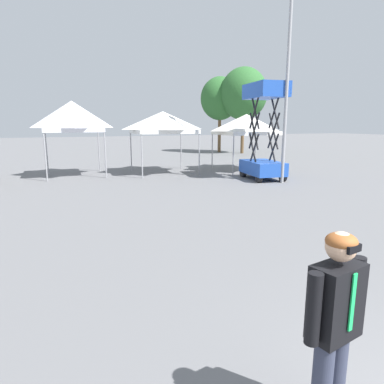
{
  "coord_description": "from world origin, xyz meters",
  "views": [
    {
      "loc": [
        -2.92,
        -0.57,
        2.57
      ],
      "look_at": [
        -0.48,
        5.21,
        1.3
      ],
      "focal_mm": 31.79,
      "sensor_mm": 36.0,
      "label": 1
    }
  ],
  "objects_px": {
    "canopy_tent_behind_right": "(246,124)",
    "light_pole_near_lift": "(289,48)",
    "canopy_tent_left_of_center": "(163,122)",
    "tree_behind_tents_center": "(220,99)",
    "scissor_lift": "(263,151)",
    "person_foreground": "(334,323)",
    "tree_behind_tents_right": "(244,94)",
    "canopy_tent_right_of_center": "(72,117)"
  },
  "relations": [
    {
      "from": "canopy_tent_behind_right",
      "to": "light_pole_near_lift",
      "type": "bearing_deg",
      "value": -98.81
    },
    {
      "from": "canopy_tent_left_of_center",
      "to": "light_pole_near_lift",
      "type": "bearing_deg",
      "value": -52.1
    },
    {
      "from": "canopy_tent_behind_right",
      "to": "tree_behind_tents_center",
      "type": "distance_m",
      "value": 12.49
    },
    {
      "from": "tree_behind_tents_center",
      "to": "scissor_lift",
      "type": "bearing_deg",
      "value": -109.84
    },
    {
      "from": "canopy_tent_left_of_center",
      "to": "person_foreground",
      "type": "relative_size",
      "value": 1.8
    },
    {
      "from": "tree_behind_tents_right",
      "to": "scissor_lift",
      "type": "bearing_deg",
      "value": -117.31
    },
    {
      "from": "canopy_tent_right_of_center",
      "to": "person_foreground",
      "type": "distance_m",
      "value": 16.15
    },
    {
      "from": "canopy_tent_behind_right",
      "to": "light_pole_near_lift",
      "type": "height_order",
      "value": "light_pole_near_lift"
    },
    {
      "from": "canopy_tent_behind_right",
      "to": "canopy_tent_left_of_center",
      "type": "bearing_deg",
      "value": 169.51
    },
    {
      "from": "person_foreground",
      "to": "tree_behind_tents_right",
      "type": "height_order",
      "value": "tree_behind_tents_right"
    },
    {
      "from": "person_foreground",
      "to": "tree_behind_tents_right",
      "type": "xyz_separation_m",
      "value": [
        13.73,
        24.07,
        4.01
      ]
    },
    {
      "from": "canopy_tent_behind_right",
      "to": "scissor_lift",
      "type": "distance_m",
      "value": 3.31
    },
    {
      "from": "person_foreground",
      "to": "tree_behind_tents_right",
      "type": "bearing_deg",
      "value": 60.3
    },
    {
      "from": "canopy_tent_behind_right",
      "to": "tree_behind_tents_right",
      "type": "xyz_separation_m",
      "value": [
        5.62,
        9.63,
        2.52
      ]
    },
    {
      "from": "canopy_tent_right_of_center",
      "to": "light_pole_near_lift",
      "type": "relative_size",
      "value": 0.36
    },
    {
      "from": "canopy_tent_right_of_center",
      "to": "tree_behind_tents_center",
      "type": "height_order",
      "value": "tree_behind_tents_center"
    },
    {
      "from": "tree_behind_tents_center",
      "to": "tree_behind_tents_right",
      "type": "bearing_deg",
      "value": -55.66
    },
    {
      "from": "canopy_tent_left_of_center",
      "to": "light_pole_near_lift",
      "type": "distance_m",
      "value": 6.95
    },
    {
      "from": "canopy_tent_left_of_center",
      "to": "canopy_tent_behind_right",
      "type": "height_order",
      "value": "canopy_tent_left_of_center"
    },
    {
      "from": "scissor_lift",
      "to": "person_foreground",
      "type": "distance_m",
      "value": 13.59
    },
    {
      "from": "scissor_lift",
      "to": "tree_behind_tents_center",
      "type": "distance_m",
      "value": 15.74
    },
    {
      "from": "canopy_tent_right_of_center",
      "to": "canopy_tent_left_of_center",
      "type": "height_order",
      "value": "canopy_tent_right_of_center"
    },
    {
      "from": "person_foreground",
      "to": "tree_behind_tents_center",
      "type": "xyz_separation_m",
      "value": [
        12.45,
        25.95,
        3.69
      ]
    },
    {
      "from": "canopy_tent_left_of_center",
      "to": "light_pole_near_lift",
      "type": "xyz_separation_m",
      "value": [
        3.86,
        -4.95,
        2.98
      ]
    },
    {
      "from": "canopy_tent_right_of_center",
      "to": "scissor_lift",
      "type": "distance_m",
      "value": 9.32
    },
    {
      "from": "canopy_tent_behind_right",
      "to": "tree_behind_tents_right",
      "type": "height_order",
      "value": "tree_behind_tents_right"
    },
    {
      "from": "light_pole_near_lift",
      "to": "tree_behind_tents_right",
      "type": "bearing_deg",
      "value": 65.54
    },
    {
      "from": "person_foreground",
      "to": "tree_behind_tents_right",
      "type": "distance_m",
      "value": 28.0
    },
    {
      "from": "canopy_tent_right_of_center",
      "to": "canopy_tent_behind_right",
      "type": "height_order",
      "value": "canopy_tent_right_of_center"
    },
    {
      "from": "person_foreground",
      "to": "light_pole_near_lift",
      "type": "height_order",
      "value": "light_pole_near_lift"
    },
    {
      "from": "canopy_tent_left_of_center",
      "to": "canopy_tent_behind_right",
      "type": "bearing_deg",
      "value": -10.49
    },
    {
      "from": "person_foreground",
      "to": "tree_behind_tents_center",
      "type": "height_order",
      "value": "tree_behind_tents_center"
    },
    {
      "from": "tree_behind_tents_center",
      "to": "canopy_tent_left_of_center",
      "type": "bearing_deg",
      "value": -129.6
    },
    {
      "from": "canopy_tent_behind_right",
      "to": "scissor_lift",
      "type": "height_order",
      "value": "scissor_lift"
    },
    {
      "from": "light_pole_near_lift",
      "to": "scissor_lift",
      "type": "bearing_deg",
      "value": 101.53
    },
    {
      "from": "canopy_tent_left_of_center",
      "to": "tree_behind_tents_center",
      "type": "xyz_separation_m",
      "value": [
        8.83,
        10.67,
        2.11
      ]
    },
    {
      "from": "person_foreground",
      "to": "canopy_tent_left_of_center",
      "type": "bearing_deg",
      "value": 76.67
    },
    {
      "from": "canopy_tent_right_of_center",
      "to": "tree_behind_tents_right",
      "type": "distance_m",
      "value": 16.7
    },
    {
      "from": "canopy_tent_right_of_center",
      "to": "tree_behind_tents_center",
      "type": "relative_size",
      "value": 0.55
    },
    {
      "from": "canopy_tent_left_of_center",
      "to": "tree_behind_tents_center",
      "type": "relative_size",
      "value": 0.48
    },
    {
      "from": "scissor_lift",
      "to": "light_pole_near_lift",
      "type": "xyz_separation_m",
      "value": [
        0.24,
        -1.17,
        4.31
      ]
    },
    {
      "from": "canopy_tent_right_of_center",
      "to": "light_pole_near_lift",
      "type": "bearing_deg",
      "value": -34.74
    }
  ]
}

